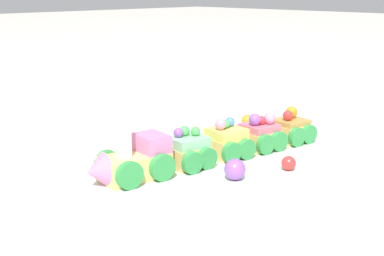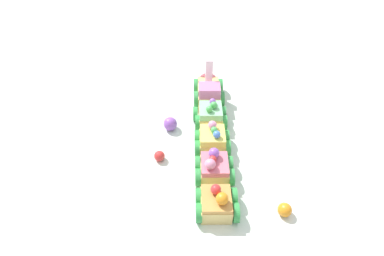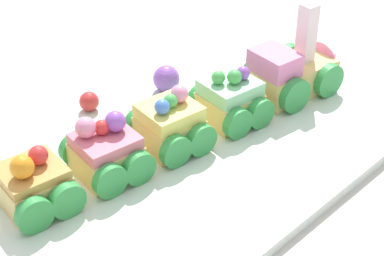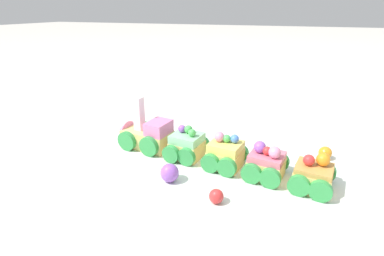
{
  "view_description": "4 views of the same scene",
  "coord_description": "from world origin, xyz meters",
  "px_view_note": "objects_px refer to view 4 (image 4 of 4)",
  "views": [
    {
      "loc": [
        0.58,
        0.53,
        0.28
      ],
      "look_at": [
        0.05,
        -0.01,
        0.08
      ],
      "focal_mm": 50.0,
      "sensor_mm": 36.0,
      "label": 1
    },
    {
      "loc": [
        -0.47,
        0.08,
        0.48
      ],
      "look_at": [
        -0.0,
        0.02,
        0.04
      ],
      "focal_mm": 28.0,
      "sensor_mm": 36.0,
      "label": 2
    },
    {
      "loc": [
        -0.4,
        -0.41,
        0.39
      ],
      "look_at": [
        -0.02,
        -0.03,
        0.03
      ],
      "focal_mm": 60.0,
      "sensor_mm": 36.0,
      "label": 3
    },
    {
      "loc": [
        -0.15,
        0.45,
        0.28
      ],
      "look_at": [
        0.03,
        -0.03,
        0.08
      ],
      "focal_mm": 28.0,
      "sensor_mm": 36.0,
      "label": 4
    }
  ],
  "objects_px": {
    "cake_car_lemon": "(225,154)",
    "gumball_purple": "(170,173)",
    "gumball_orange": "(325,153)",
    "cake_car_mint": "(187,146)",
    "gumball_red": "(216,196)",
    "cake_car_strawberry": "(266,164)",
    "cake_train_locomotive": "(144,135)",
    "cake_car_caramel": "(313,176)"
  },
  "relations": [
    {
      "from": "gumball_red",
      "to": "cake_car_lemon",
      "type": "bearing_deg",
      "value": -81.8
    },
    {
      "from": "gumball_red",
      "to": "gumball_orange",
      "type": "distance_m",
      "value": 0.26
    },
    {
      "from": "gumball_orange",
      "to": "cake_car_caramel",
      "type": "bearing_deg",
      "value": 78.85
    },
    {
      "from": "gumball_orange",
      "to": "gumball_purple",
      "type": "xyz_separation_m",
      "value": [
        0.24,
        0.18,
        0.0
      ]
    },
    {
      "from": "gumball_orange",
      "to": "cake_car_mint",
      "type": "bearing_deg",
      "value": 18.8
    },
    {
      "from": "cake_car_caramel",
      "to": "gumball_orange",
      "type": "height_order",
      "value": "cake_car_caramel"
    },
    {
      "from": "cake_car_strawberry",
      "to": "gumball_orange",
      "type": "xyz_separation_m",
      "value": [
        -0.1,
        -0.11,
        -0.01
      ]
    },
    {
      "from": "cake_train_locomotive",
      "to": "cake_car_strawberry",
      "type": "xyz_separation_m",
      "value": [
        -0.25,
        0.03,
        -0.0
      ]
    },
    {
      "from": "cake_train_locomotive",
      "to": "cake_car_lemon",
      "type": "relative_size",
      "value": 1.61
    },
    {
      "from": "cake_car_caramel",
      "to": "cake_car_strawberry",
      "type": "bearing_deg",
      "value": 0.57
    },
    {
      "from": "cake_train_locomotive",
      "to": "cake_car_caramel",
      "type": "height_order",
      "value": "cake_train_locomotive"
    },
    {
      "from": "cake_car_lemon",
      "to": "gumball_red",
      "type": "bearing_deg",
      "value": 105.81
    },
    {
      "from": "cake_car_mint",
      "to": "cake_car_strawberry",
      "type": "height_order",
      "value": "same"
    },
    {
      "from": "cake_car_lemon",
      "to": "cake_car_caramel",
      "type": "distance_m",
      "value": 0.15
    },
    {
      "from": "gumball_purple",
      "to": "cake_car_strawberry",
      "type": "bearing_deg",
      "value": -153.91
    },
    {
      "from": "cake_car_strawberry",
      "to": "gumball_orange",
      "type": "relative_size",
      "value": 3.27
    },
    {
      "from": "cake_car_mint",
      "to": "cake_car_caramel",
      "type": "height_order",
      "value": "cake_car_mint"
    },
    {
      "from": "cake_train_locomotive",
      "to": "cake_car_mint",
      "type": "xyz_separation_m",
      "value": [
        -0.1,
        0.01,
        -0.0
      ]
    },
    {
      "from": "cake_car_lemon",
      "to": "gumball_purple",
      "type": "bearing_deg",
      "value": 55.98
    },
    {
      "from": "gumball_purple",
      "to": "cake_car_lemon",
      "type": "bearing_deg",
      "value": -131.63
    },
    {
      "from": "cake_car_caramel",
      "to": "gumball_orange",
      "type": "xyz_separation_m",
      "value": [
        -0.02,
        -0.11,
        -0.01
      ]
    },
    {
      "from": "cake_train_locomotive",
      "to": "gumball_orange",
      "type": "height_order",
      "value": "cake_train_locomotive"
    },
    {
      "from": "cake_car_caramel",
      "to": "gumball_purple",
      "type": "relative_size",
      "value": 2.58
    },
    {
      "from": "cake_car_mint",
      "to": "gumball_orange",
      "type": "xyz_separation_m",
      "value": [
        -0.25,
        -0.08,
        -0.01
      ]
    },
    {
      "from": "cake_car_mint",
      "to": "cake_car_caramel",
      "type": "bearing_deg",
      "value": -179.94
    },
    {
      "from": "cake_car_mint",
      "to": "gumball_orange",
      "type": "relative_size",
      "value": 3.27
    },
    {
      "from": "cake_car_caramel",
      "to": "gumball_orange",
      "type": "distance_m",
      "value": 0.12
    },
    {
      "from": "cake_car_mint",
      "to": "cake_car_caramel",
      "type": "distance_m",
      "value": 0.23
    },
    {
      "from": "cake_train_locomotive",
      "to": "gumball_red",
      "type": "xyz_separation_m",
      "value": [
        -0.19,
        0.14,
        -0.01
      ]
    },
    {
      "from": "cake_car_caramel",
      "to": "gumball_purple",
      "type": "xyz_separation_m",
      "value": [
        0.22,
        0.06,
        -0.01
      ]
    },
    {
      "from": "cake_car_strawberry",
      "to": "gumball_red",
      "type": "distance_m",
      "value": 0.12
    },
    {
      "from": "gumball_purple",
      "to": "cake_car_caramel",
      "type": "bearing_deg",
      "value": -164.21
    },
    {
      "from": "cake_car_strawberry",
      "to": "gumball_orange",
      "type": "distance_m",
      "value": 0.14
    },
    {
      "from": "cake_car_lemon",
      "to": "cake_car_strawberry",
      "type": "bearing_deg",
      "value": 179.58
    },
    {
      "from": "cake_car_strawberry",
      "to": "gumball_purple",
      "type": "bearing_deg",
      "value": 33.69
    },
    {
      "from": "cake_train_locomotive",
      "to": "cake_car_strawberry",
      "type": "relative_size",
      "value": 1.61
    },
    {
      "from": "cake_car_strawberry",
      "to": "gumball_purple",
      "type": "distance_m",
      "value": 0.16
    },
    {
      "from": "cake_car_mint",
      "to": "gumball_orange",
      "type": "height_order",
      "value": "cake_car_mint"
    },
    {
      "from": "cake_car_strawberry",
      "to": "gumball_orange",
      "type": "bearing_deg",
      "value": -125.01
    },
    {
      "from": "cake_car_mint",
      "to": "gumball_purple",
      "type": "distance_m",
      "value": 0.09
    },
    {
      "from": "cake_car_lemon",
      "to": "gumball_orange",
      "type": "bearing_deg",
      "value": -143.22
    },
    {
      "from": "cake_car_strawberry",
      "to": "cake_car_caramel",
      "type": "relative_size",
      "value": 1.0
    }
  ]
}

